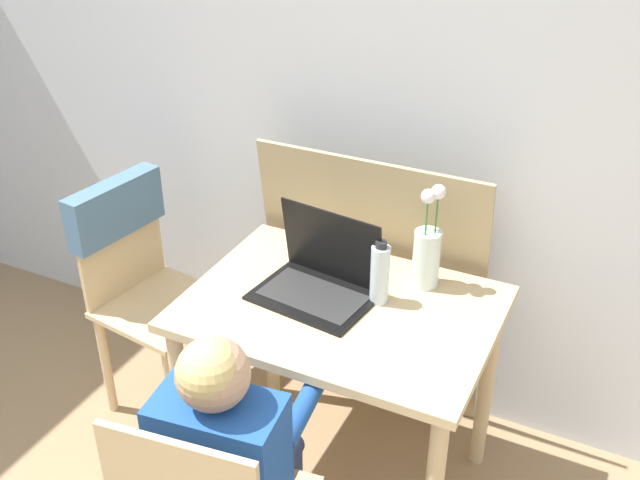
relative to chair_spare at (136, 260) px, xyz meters
The scene contains 8 objects.
wall_back 1.03m from the chair_spare, 35.51° to the left, with size 6.40×0.05×2.50m.
dining_table 0.86m from the chair_spare, ahead, with size 0.93×0.67×0.73m.
chair_spare is the anchor object (origin of this frame).
person_seated 1.05m from the chair_spare, 39.03° to the right, with size 0.36×0.45×1.02m.
laptop 0.80m from the chair_spare, ahead, with size 0.38×0.30×0.26m.
flower_vase 1.09m from the chair_spare, ahead, with size 0.09×0.09×0.35m.
water_bottle 0.98m from the chair_spare, ahead, with size 0.06×0.06×0.21m.
cardboard_panel 0.87m from the chair_spare, 22.90° to the left, with size 0.83×0.16×1.06m.
Camera 1 is at (0.96, -0.04, 2.03)m, focal length 42.00 mm.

